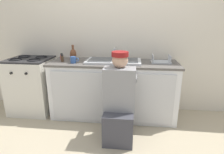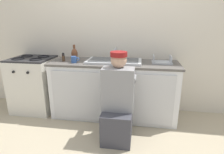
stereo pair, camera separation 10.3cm
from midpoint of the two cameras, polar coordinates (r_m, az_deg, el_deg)
The scene contains 12 objects.
ground_plane at distance 2.82m, azimuth -1.32°, elevation -14.12°, with size 12.00×12.00×0.00m, color tan.
back_wall at distance 3.06m, azimuth 0.22°, elevation 13.14°, with size 6.00×0.10×2.50m, color beige.
counter_cabinet at distance 2.89m, azimuth -0.59°, elevation -4.10°, with size 1.85×0.62×0.83m.
countertop at distance 2.78m, azimuth -0.59°, elevation 4.28°, with size 1.89×0.62×0.03m, color #5B5651.
sink_double_basin at distance 2.77m, azimuth -0.59°, elevation 4.99°, with size 0.80×0.44×0.19m.
stove_range at distance 3.32m, azimuth -23.93°, elevation -2.28°, with size 0.65×0.62×0.90m.
plumber_person at distance 2.31m, azimuth 0.87°, elevation -8.48°, with size 0.42×0.61×1.10m.
vase_decorative at distance 3.00m, azimuth -12.73°, elevation 6.85°, with size 0.10×0.10×0.23m.
dish_rack_tray at distance 2.81m, azimuth 13.67°, elevation 4.77°, with size 0.28×0.22×0.11m.
coffee_mug at distance 2.76m, azimuth -12.75°, elevation 5.12°, with size 0.13×0.08×0.09m.
spice_bottle_pepper at distance 2.90m, azimuth -15.92°, elevation 5.50°, with size 0.04×0.04×0.10m.
spice_bottle_red at distance 3.02m, azimuth -16.02°, elevation 5.95°, with size 0.04×0.04×0.10m.
Camera 1 is at (0.29, -2.40, 1.45)m, focal length 30.00 mm.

